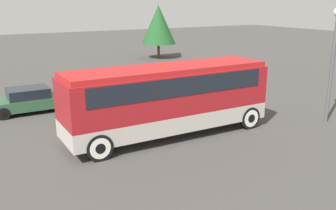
{
  "coord_description": "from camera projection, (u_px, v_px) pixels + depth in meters",
  "views": [
    {
      "loc": [
        -7.93,
        -13.74,
        5.82
      ],
      "look_at": [
        0.0,
        0.0,
        1.41
      ],
      "focal_mm": 40.0,
      "sensor_mm": 36.0,
      "label": 1
    }
  ],
  "objects": [
    {
      "name": "parked_car_near",
      "position": [
        179.0,
        87.0,
        23.49
      ],
      "size": [
        4.06,
        1.83,
        1.25
      ],
      "color": "navy",
      "rests_on": "ground_plane"
    },
    {
      "name": "parked_car_mid",
      "position": [
        121.0,
        84.0,
        23.93
      ],
      "size": [
        4.31,
        1.88,
        1.44
      ],
      "color": "#BCBCC1",
      "rests_on": "ground_plane"
    },
    {
      "name": "lamp_post",
      "position": [
        334.0,
        48.0,
        17.72
      ],
      "size": [
        0.44,
        0.44,
        5.55
      ],
      "color": "#515156",
      "rests_on": "ground_plane"
    },
    {
      "name": "tree_center",
      "position": [
        158.0,
        25.0,
        38.7
      ],
      "size": [
        3.57,
        3.57,
        5.47
      ],
      "color": "brown",
      "rests_on": "ground_plane"
    },
    {
      "name": "parked_car_far",
      "position": [
        31.0,
        100.0,
        20.25
      ],
      "size": [
        4.03,
        1.87,
        1.34
      ],
      "color": "#2D5638",
      "rests_on": "ground_plane"
    },
    {
      "name": "ground_plane",
      "position": [
        168.0,
        135.0,
        16.84
      ],
      "size": [
        120.0,
        120.0,
        0.0
      ],
      "primitive_type": "plane",
      "color": "#423F3D"
    },
    {
      "name": "tour_bus",
      "position": [
        170.0,
        94.0,
        16.38
      ],
      "size": [
        9.28,
        2.54,
        3.13
      ],
      "color": "#B7B2A8",
      "rests_on": "ground_plane"
    }
  ]
}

